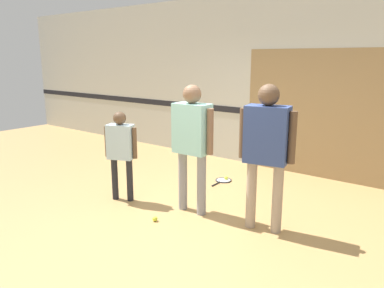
% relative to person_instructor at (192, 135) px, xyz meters
% --- Properties ---
extents(ground_plane, '(16.00, 16.00, 0.00)m').
position_rel_person_instructor_xyz_m(ground_plane, '(0.25, -0.15, -1.05)').
color(ground_plane, tan).
extents(wall_back, '(16.00, 0.07, 3.20)m').
position_rel_person_instructor_xyz_m(wall_back, '(0.25, 2.61, 0.54)').
color(wall_back, beige).
rests_on(wall_back, ground_plane).
extents(wall_panel, '(2.75, 0.05, 2.19)m').
position_rel_person_instructor_xyz_m(wall_panel, '(0.80, 2.55, 0.04)').
color(wall_panel, '#93754C').
rests_on(wall_panel, ground_plane).
extents(person_instructor, '(0.65, 0.27, 1.70)m').
position_rel_person_instructor_xyz_m(person_instructor, '(0.00, 0.00, 0.00)').
color(person_instructor, gray).
rests_on(person_instructor, ground_plane).
extents(person_student_left, '(0.46, 0.32, 1.30)m').
position_rel_person_instructor_xyz_m(person_student_left, '(-1.06, -0.28, -0.25)').
color(person_student_left, '#232328').
rests_on(person_student_left, ground_plane).
extents(person_student_right, '(0.65, 0.36, 1.75)m').
position_rel_person_instructor_xyz_m(person_student_right, '(1.01, 0.10, 0.03)').
color(person_student_right, tan).
rests_on(person_student_right, ground_plane).
extents(racket_spare_on_floor, '(0.28, 0.51, 0.03)m').
position_rel_person_instructor_xyz_m(racket_spare_on_floor, '(-0.37, 1.32, -1.04)').
color(racket_spare_on_floor, '#28282D').
rests_on(racket_spare_on_floor, ground_plane).
extents(tennis_ball_near_instructor, '(0.07, 0.07, 0.07)m').
position_rel_person_instructor_xyz_m(tennis_ball_near_instructor, '(-0.18, -0.54, -1.02)').
color(tennis_ball_near_instructor, '#CCE038').
rests_on(tennis_ball_near_instructor, ground_plane).
extents(tennis_ball_by_spare_racket, '(0.07, 0.07, 0.07)m').
position_rel_person_instructor_xyz_m(tennis_ball_by_spare_racket, '(-0.36, 1.41, -1.02)').
color(tennis_ball_by_spare_racket, '#CCE038').
rests_on(tennis_ball_by_spare_racket, ground_plane).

